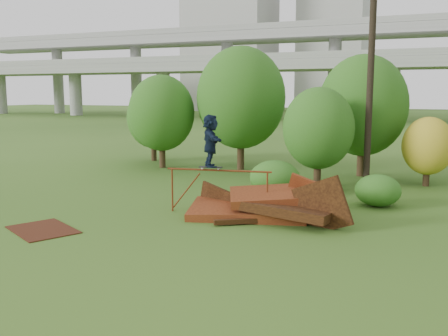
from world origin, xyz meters
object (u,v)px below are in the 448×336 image
at_px(flat_plate, 43,230).
at_px(utility_pole, 371,74).
at_px(scrap_pile, 266,206).
at_px(skater, 211,141).

distance_m(flat_plate, utility_pole, 14.24).
relative_size(scrap_pile, skater, 3.28).
relative_size(skater, flat_plate, 0.81).
height_order(scrap_pile, skater, skater).
distance_m(scrap_pile, flat_plate, 7.03).
height_order(skater, utility_pole, utility_pole).
bearing_deg(skater, utility_pole, -65.14).
xyz_separation_m(scrap_pile, skater, (-1.90, -0.19, 2.12)).
height_order(scrap_pile, flat_plate, scrap_pile).
bearing_deg(utility_pole, skater, -122.84).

